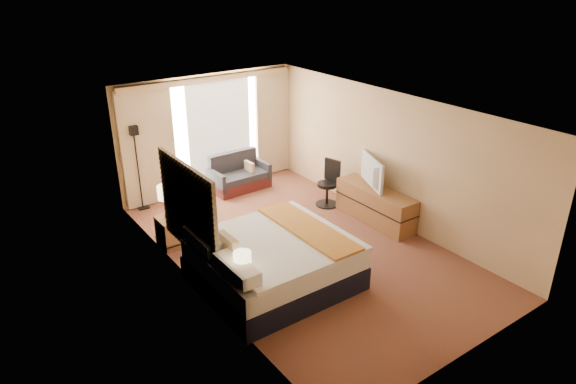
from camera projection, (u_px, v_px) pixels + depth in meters
floor at (302, 247)px, 9.36m from camera, size 4.20×7.00×0.02m
ceiling at (303, 108)px, 8.31m from camera, size 4.20×7.00×0.02m
wall_back at (208, 133)px, 11.44m from camera, size 4.20×0.02×2.60m
wall_front at (475, 272)px, 6.23m from camera, size 4.20×0.02×2.60m
wall_left at (191, 213)px, 7.72m from camera, size 0.02×7.00×2.60m
wall_right at (389, 158)px, 9.95m from camera, size 0.02×7.00×2.60m
headboard at (188, 209)px, 7.90m from camera, size 0.06×1.85×1.50m
nightstand_left at (242, 298)px, 7.48m from camera, size 0.45×0.52×0.55m
nightstand_right at (172, 232)px, 9.34m from camera, size 0.45×0.52×0.55m
media_dresser at (375, 205)px, 10.19m from camera, size 0.50×1.80×0.70m
window at (219, 130)px, 11.55m from camera, size 2.30×0.02×2.30m
curtains at (210, 129)px, 11.31m from camera, size 4.12×0.19×2.56m
bed at (273, 261)px, 8.15m from camera, size 2.29×2.09×1.11m
loveseat at (239, 177)px, 11.76m from camera, size 1.33×0.74×0.82m
floor_lamp at (136, 151)px, 10.38m from camera, size 0.23×0.23×1.81m
desk_chair at (329, 185)px, 10.90m from camera, size 0.48×0.48×0.99m
lamp_left at (242, 260)px, 7.13m from camera, size 0.25×0.25×0.53m
lamp_right at (166, 193)px, 9.07m from camera, size 0.29×0.29×0.62m
tissue_box at (252, 279)px, 7.35m from camera, size 0.12×0.12×0.10m
telephone at (174, 215)px, 9.24m from camera, size 0.22×0.18×0.08m
television at (367, 172)px, 10.08m from camera, size 0.52×1.00×0.59m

